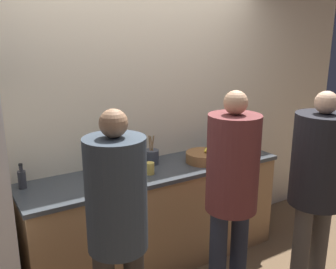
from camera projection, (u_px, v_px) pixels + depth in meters
wall_back at (138, 117)px, 3.37m from camera, size 5.20×0.06×2.60m
counter at (156, 215)px, 3.35m from camera, size 2.30×0.63×0.90m
person_left at (117, 217)px, 2.21m from camera, size 0.36×0.36×1.63m
person_center at (232, 182)px, 2.66m from camera, size 0.37×0.37×1.66m
person_right at (318, 175)px, 2.77m from camera, size 0.41×0.41×1.64m
fruit_bowl at (204, 157)px, 3.37m from camera, size 0.33×0.33×0.13m
utensil_crock at (152, 157)px, 3.31m from camera, size 0.13×0.13×0.26m
bottle_clear at (117, 155)px, 3.25m from camera, size 0.07×0.07×0.25m
bottle_amber at (230, 150)px, 3.40m from camera, size 0.06×0.06×0.26m
bottle_dark at (22, 179)px, 2.79m from camera, size 0.06×0.06×0.19m
cup_yellow at (150, 168)px, 3.08m from camera, size 0.07×0.07×0.10m
potted_plant at (110, 160)px, 3.05m from camera, size 0.13×0.13×0.24m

